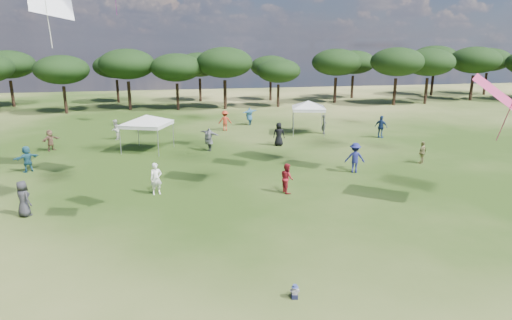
# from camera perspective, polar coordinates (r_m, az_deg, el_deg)

# --- Properties ---
(tree_line) EXTENTS (108.78, 17.63, 7.77)m
(tree_line) POSITION_cam_1_polar(r_m,az_deg,el_deg) (56.87, -5.55, 12.65)
(tree_line) COLOR black
(tree_line) RESTS_ON ground
(tent_left) EXTENTS (5.80, 5.80, 3.05)m
(tent_left) POSITION_cam_1_polar(r_m,az_deg,el_deg) (32.93, -14.42, 5.65)
(tent_left) COLOR gray
(tent_left) RESTS_ON ground
(tent_right) EXTENTS (5.56, 5.56, 3.30)m
(tent_right) POSITION_cam_1_polar(r_m,az_deg,el_deg) (38.44, 7.03, 7.68)
(tent_right) COLOR gray
(tent_right) RESTS_ON ground
(toddler) EXTENTS (0.34, 0.37, 0.47)m
(toddler) POSITION_cam_1_polar(r_m,az_deg,el_deg) (14.15, 5.20, -17.13)
(toddler) COLOR #161832
(toddler) RESTS_ON ground
(festival_crowd) EXTENTS (28.00, 22.49, 1.92)m
(festival_crowd) POSITION_cam_1_polar(r_m,az_deg,el_deg) (32.89, -4.31, 2.98)
(festival_crowd) COLOR #535459
(festival_crowd) RESTS_ON ground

